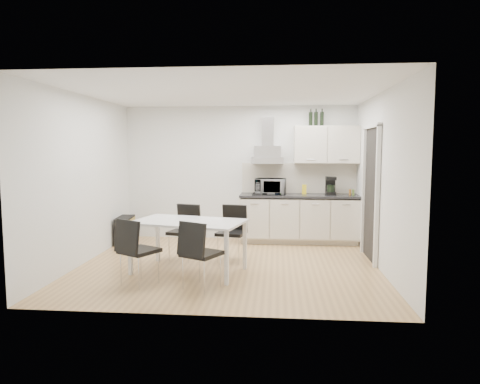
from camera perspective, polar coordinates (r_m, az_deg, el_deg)
The scene contains 15 objects.
ground at distance 6.64m, azimuth -1.57°, elevation -9.72°, with size 4.50×4.50×0.00m, color tan.
wall_back at distance 8.40m, azimuth -0.04°, elevation 2.53°, with size 4.50×0.10×2.60m, color white.
wall_front at distance 4.45m, azimuth -4.56°, elevation -0.35°, with size 4.50×0.10×2.60m, color white.
wall_left at distance 7.04m, azimuth -20.12°, elevation 1.56°, with size 0.10×4.00×2.60m, color white.
wall_right at distance 6.55m, azimuth 18.34°, elevation 1.33°, with size 0.10×4.00×2.60m, color white.
ceiling at distance 6.45m, azimuth -1.63°, elevation 13.12°, with size 4.50×4.50×0.00m, color white.
doorway at distance 7.10m, azimuth 16.95°, elevation -0.33°, with size 0.08×1.04×2.10m, color white.
kitchenette at distance 8.16m, azimuth 8.12°, elevation -0.93°, with size 2.22×0.64×2.52m.
dining_table at distance 6.18m, azimuth -6.87°, elevation -4.48°, with size 1.71×1.22×0.75m.
chair_far_left at distance 6.91m, azimuth -7.53°, elevation -5.41°, with size 0.44×0.50×0.88m, color black, non-canonical shape.
chair_far_right at distance 6.78m, azimuth -1.17°, elevation -5.58°, with size 0.44×0.50×0.88m, color black, non-canonical shape.
chair_near_left at distance 5.78m, azimuth -13.26°, elevation -7.73°, with size 0.44×0.50×0.88m, color black, non-canonical shape.
chair_near_right at distance 5.49m, azimuth -5.14°, elevation -8.29°, with size 0.44×0.50×0.88m, color black, non-canonical shape.
guitar_amp at distance 8.33m, azimuth -15.08°, elevation -4.94°, with size 0.33×0.63×0.51m.
floor_speaker at distance 8.58m, azimuth -6.16°, elevation -5.29°, with size 0.16×0.14×0.27m, color black.
Camera 1 is at (0.74, -6.36, 1.77)m, focal length 32.00 mm.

